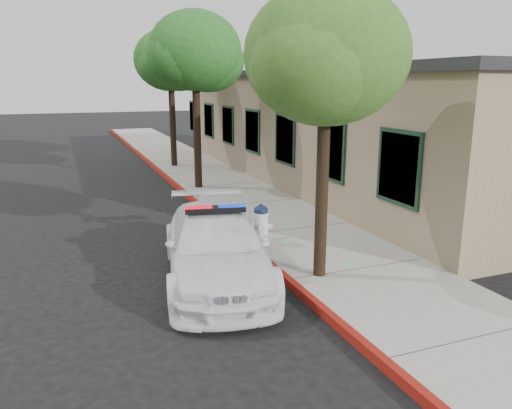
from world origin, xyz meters
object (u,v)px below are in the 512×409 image
at_px(fire_hydrant, 261,224).
at_px(street_tree_mid, 195,55).
at_px(clapboard_building, 345,126).
at_px(police_car, 216,246).
at_px(street_tree_near, 327,62).
at_px(street_tree_far, 171,63).

bearing_deg(fire_hydrant, street_tree_mid, 103.11).
height_order(clapboard_building, street_tree_mid, street_tree_mid).
bearing_deg(fire_hydrant, police_car, -121.84).
distance_m(police_car, street_tree_mid, 9.26).
bearing_deg(street_tree_mid, clapboard_building, 0.07).
bearing_deg(street_tree_near, fire_hydrant, 99.46).
relative_size(clapboard_building, police_car, 4.15).
distance_m(police_car, street_tree_near, 4.00).
height_order(street_tree_mid, street_tree_far, street_tree_mid).
bearing_deg(clapboard_building, police_car, -133.83).
relative_size(street_tree_mid, street_tree_far, 1.02).
relative_size(police_car, street_tree_mid, 0.84).
bearing_deg(clapboard_building, street_tree_mid, -179.93).
xyz_separation_m(clapboard_building, fire_hydrant, (-6.34, -6.82, -1.50)).
bearing_deg(street_tree_near, police_car, 155.52).
relative_size(fire_hydrant, street_tree_far, 0.16).
height_order(police_car, street_tree_mid, street_tree_mid).
relative_size(clapboard_building, fire_hydrant, 22.19).
bearing_deg(street_tree_near, clapboard_building, 56.36).
xyz_separation_m(street_tree_near, street_tree_mid, (0.01, 8.98, 0.54)).
bearing_deg(police_car, fire_hydrant, 53.54).
bearing_deg(street_tree_far, police_car, -99.12).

